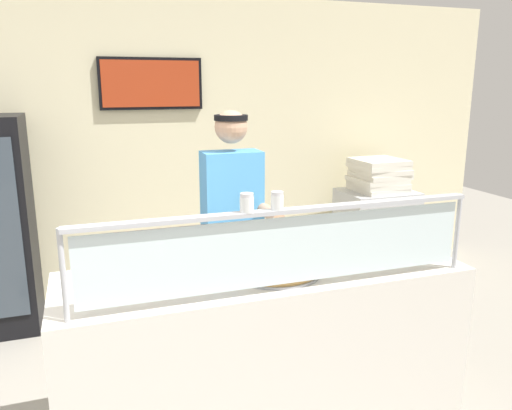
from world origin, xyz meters
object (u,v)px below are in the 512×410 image
object	(u,v)px
pizza_tray	(275,269)
worker_figure	(233,226)
parmesan_shaker	(247,204)
pepper_flake_shaker	(277,202)
pizza_server	(276,266)
pizza_box_stack	(379,175)

from	to	relation	value
pizza_tray	worker_figure	world-z (taller)	worker_figure
parmesan_shaker	pepper_flake_shaker	distance (m)	0.15
parmesan_shaker	pepper_flake_shaker	size ratio (longest dim) A/B	1.03
pizza_tray	pizza_server	size ratio (longest dim) A/B	1.76
pepper_flake_shaker	worker_figure	size ratio (longest dim) A/B	0.05
pizza_tray	pizza_box_stack	distance (m)	2.59
pizza_tray	parmesan_shaker	size ratio (longest dim) A/B	5.67
parmesan_shaker	worker_figure	bearing A→B (deg)	77.19
pizza_tray	worker_figure	bearing A→B (deg)	90.71
pizza_tray	pizza_server	world-z (taller)	pizza_server
pizza_server	parmesan_shaker	bearing A→B (deg)	-126.34
parmesan_shaker	pepper_flake_shaker	bearing A→B (deg)	0.00
worker_figure	pizza_box_stack	size ratio (longest dim) A/B	3.52
parmesan_shaker	worker_figure	distance (m)	1.09
worker_figure	pizza_box_stack	distance (m)	2.13
pizza_box_stack	worker_figure	bearing A→B (deg)	-148.38
pizza_tray	parmesan_shaker	world-z (taller)	parmesan_shaker
parmesan_shaker	pizza_box_stack	xyz separation A→B (m)	(2.04, 2.11, -0.34)
pizza_tray	pepper_flake_shaker	xyz separation A→B (m)	(-0.09, -0.25, 0.43)
pepper_flake_shaker	worker_figure	distance (m)	1.07
pizza_server	worker_figure	world-z (taller)	worker_figure
pizza_server	pepper_flake_shaker	size ratio (longest dim) A/B	3.31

